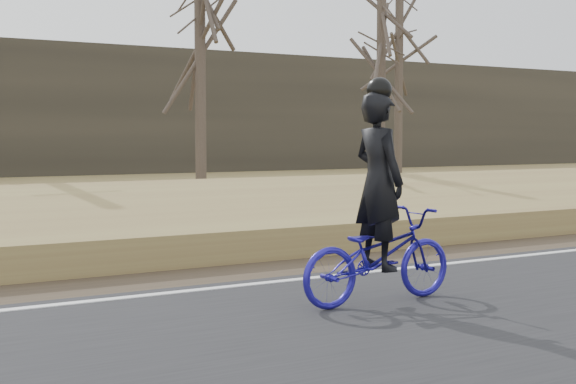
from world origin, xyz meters
TOP-DOWN VIEW (x-y plane):
  - ground at (0.00, 0.00)m, footprint 120.00×120.00m
  - road at (0.00, -2.50)m, footprint 120.00×6.00m
  - edge_line at (0.00, 0.20)m, footprint 120.00×0.12m
  - shoulder at (0.00, 1.20)m, footprint 120.00×1.60m
  - embankment at (0.00, 4.20)m, footprint 120.00×5.00m
  - ballast at (0.00, 8.00)m, footprint 120.00×3.00m
  - railroad at (0.00, 8.00)m, footprint 120.00×2.40m
  - cyclist at (0.90, -1.35)m, footprint 1.88×0.70m
  - bare_tree_center at (6.72, 16.11)m, footprint 0.36×0.36m
  - bare_tree_right at (14.07, 16.17)m, footprint 0.36×0.36m
  - bare_tree_far_right at (17.15, 19.04)m, footprint 0.36×0.36m

SIDE VIEW (x-z plane):
  - ground at x=0.00m, z-range 0.00..0.00m
  - shoulder at x=0.00m, z-range 0.00..0.04m
  - road at x=0.00m, z-range 0.00..0.06m
  - edge_line at x=0.00m, z-range 0.06..0.07m
  - embankment at x=0.00m, z-range 0.00..0.44m
  - ballast at x=0.00m, z-range 0.00..0.45m
  - railroad at x=0.00m, z-range 0.38..0.67m
  - cyclist at x=0.90m, z-range -0.36..1.97m
  - bare_tree_right at x=14.07m, z-range 0.00..7.76m
  - bare_tree_far_right at x=17.15m, z-range 0.00..8.47m
  - bare_tree_center at x=6.72m, z-range 0.00..9.46m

